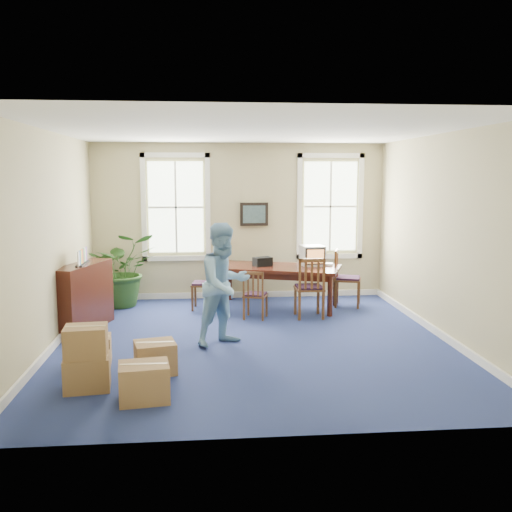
{
  "coord_description": "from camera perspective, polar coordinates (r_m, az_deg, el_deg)",
  "views": [
    {
      "loc": [
        -0.74,
        -8.51,
        2.55
      ],
      "look_at": [
        0.1,
        0.6,
        1.25
      ],
      "focal_mm": 40.0,
      "sensor_mm": 36.0,
      "label": 1
    }
  ],
  "objects": [
    {
      "name": "baseboard_left",
      "position": [
        9.14,
        -19.38,
        -8.19
      ],
      "size": [
        0.04,
        6.5,
        0.12
      ],
      "primitive_type": "cube",
      "color": "white",
      "rests_on": "ground"
    },
    {
      "name": "wall_right",
      "position": [
        9.34,
        18.38,
        1.84
      ],
      "size": [
        0.0,
        6.5,
        6.5
      ],
      "primitive_type": "plane",
      "rotation": [
        1.57,
        0.0,
        -1.57
      ],
      "color": "tan",
      "rests_on": "ground"
    },
    {
      "name": "wall_front",
      "position": [
        5.39,
        2.69,
        -2.08
      ],
      "size": [
        6.5,
        0.0,
        6.5
      ],
      "primitive_type": "plane",
      "rotation": [
        -1.57,
        0.0,
        0.0
      ],
      "color": "tan",
      "rests_on": "ground"
    },
    {
      "name": "man",
      "position": [
        8.58,
        -3.15,
        -2.84
      ],
      "size": [
        1.14,
        1.09,
        1.85
      ],
      "primitive_type": "imported",
      "rotation": [
        0.0,
        0.0,
        0.61
      ],
      "color": "#7FB1D7",
      "rests_on": "ground"
    },
    {
      "name": "chair_near_right",
      "position": [
        10.31,
        5.34,
        -3.11
      ],
      "size": [
        0.5,
        0.5,
        1.1
      ],
      "primitive_type": null,
      "rotation": [
        0.0,
        0.0,
        3.15
      ],
      "color": "brown",
      "rests_on": "ground"
    },
    {
      "name": "credenza",
      "position": [
        9.88,
        -16.93,
        -3.93
      ],
      "size": [
        0.8,
        1.46,
        1.1
      ],
      "primitive_type": "cube",
      "rotation": [
        0.0,
        0.0,
        -0.3
      ],
      "color": "#41180F",
      "rests_on": "ground"
    },
    {
      "name": "baseboard_back",
      "position": [
        12.01,
        -1.62,
        -3.87
      ],
      "size": [
        6.0,
        0.04,
        0.12
      ],
      "primitive_type": "cube",
      "color": "white",
      "rests_on": "ground"
    },
    {
      "name": "brochure_rack",
      "position": [
        9.76,
        -16.98,
        0.01
      ],
      "size": [
        0.2,
        0.61,
        0.27
      ],
      "primitive_type": null,
      "rotation": [
        0.0,
        0.0,
        0.17
      ],
      "color": "#99999E",
      "rests_on": "credenza"
    },
    {
      "name": "ceiling",
      "position": [
        8.56,
        -0.31,
        12.44
      ],
      "size": [
        6.5,
        6.5,
        0.0
      ],
      "primitive_type": "plane",
      "rotation": [
        3.14,
        0.0,
        0.0
      ],
      "color": "white",
      "rests_on": "ground"
    },
    {
      "name": "cardboard_boxes",
      "position": [
        7.25,
        -14.83,
        -9.38
      ],
      "size": [
        1.61,
        1.61,
        0.82
      ],
      "primitive_type": null,
      "rotation": [
        0.0,
        0.0,
        0.13
      ],
      "color": "#A4794C",
      "rests_on": "ground"
    },
    {
      "name": "window_left",
      "position": [
        11.77,
        -8.02,
        4.85
      ],
      "size": [
        1.4,
        0.12,
        2.2
      ],
      "primitive_type": null,
      "color": "white",
      "rests_on": "ground"
    },
    {
      "name": "game_console",
      "position": [
        11.15,
        7.33,
        -0.83
      ],
      "size": [
        0.18,
        0.21,
        0.04
      ],
      "primitive_type": "cube",
      "rotation": [
        0.0,
        0.0,
        -0.24
      ],
      "color": "white",
      "rests_on": "conference_table"
    },
    {
      "name": "conference_table",
      "position": [
        11.05,
        2.08,
        -3.1
      ],
      "size": [
        2.6,
        1.82,
        0.81
      ],
      "primitive_type": null,
      "rotation": [
        0.0,
        0.0,
        -0.34
      ],
      "color": "#41180F",
      "rests_on": "ground"
    },
    {
      "name": "chair_near_left",
      "position": [
        10.2,
        -0.06,
        -3.85
      ],
      "size": [
        0.5,
        0.5,
        0.88
      ],
      "primitive_type": null,
      "rotation": [
        0.0,
        0.0,
        2.83
      ],
      "color": "brown",
      "rests_on": "ground"
    },
    {
      "name": "wall_left",
      "position": [
        8.85,
        -20.04,
        1.44
      ],
      "size": [
        0.0,
        6.5,
        6.5
      ],
      "primitive_type": "plane",
      "rotation": [
        1.57,
        0.0,
        1.57
      ],
      "color": "tan",
      "rests_on": "ground"
    },
    {
      "name": "window_right",
      "position": [
        12.05,
        7.43,
        4.93
      ],
      "size": [
        1.4,
        0.12,
        2.2
      ],
      "primitive_type": null,
      "color": "white",
      "rests_on": "ground"
    },
    {
      "name": "wall_picture",
      "position": [
        11.78,
        -0.19,
        4.2
      ],
      "size": [
        0.58,
        0.06,
        0.48
      ],
      "primitive_type": null,
      "color": "black",
      "rests_on": "ground"
    },
    {
      "name": "chair_end_right",
      "position": [
        11.29,
        9.18,
        -2.2
      ],
      "size": [
        0.62,
        0.62,
        1.11
      ],
      "primitive_type": null,
      "rotation": [
        0.0,
        0.0,
        1.26
      ],
      "color": "brown",
      "rests_on": "ground"
    },
    {
      "name": "wall_back",
      "position": [
        11.82,
        -1.66,
        3.48
      ],
      "size": [
        6.5,
        0.0,
        6.5
      ],
      "primitive_type": "plane",
      "rotation": [
        1.57,
        0.0,
        0.0
      ],
      "color": "tan",
      "rests_on": "ground"
    },
    {
      "name": "chair_end_left",
      "position": [
        10.95,
        -5.24,
        -2.73
      ],
      "size": [
        0.51,
        0.51,
        1.0
      ],
      "primitive_type": null,
      "rotation": [
        0.0,
        0.0,
        -1.71
      ],
      "color": "brown",
      "rests_on": "ground"
    },
    {
      "name": "equipment_bag",
      "position": [
        10.99,
        0.66,
        -0.57
      ],
      "size": [
        0.4,
        0.33,
        0.17
      ],
      "primitive_type": "cube",
      "rotation": [
        0.0,
        0.0,
        0.38
      ],
      "color": "black",
      "rests_on": "conference_table"
    },
    {
      "name": "floor",
      "position": [
        8.91,
        -0.29,
        -8.54
      ],
      "size": [
        6.5,
        6.5,
        0.0
      ],
      "primitive_type": "plane",
      "color": "navy",
      "rests_on": "ground"
    },
    {
      "name": "baseboard_right",
      "position": [
        9.61,
        17.8,
        -7.33
      ],
      "size": [
        0.04,
        6.5,
        0.12
      ],
      "primitive_type": "cube",
      "color": "white",
      "rests_on": "ground"
    },
    {
      "name": "crt_tv",
      "position": [
        11.11,
        5.65,
        0.06
      ],
      "size": [
        0.47,
        0.51,
        0.39
      ],
      "primitive_type": null,
      "rotation": [
        0.0,
        0.0,
        0.1
      ],
      "color": "#B7B7BC",
      "rests_on": "conference_table"
    },
    {
      "name": "potted_plant",
      "position": [
        11.43,
        -13.2,
        -1.31
      ],
      "size": [
        1.56,
        1.44,
        1.45
      ],
      "primitive_type": "imported",
      "rotation": [
        0.0,
        0.0,
        0.27
      ],
      "color": "#244719",
      "rests_on": "ground"
    }
  ]
}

